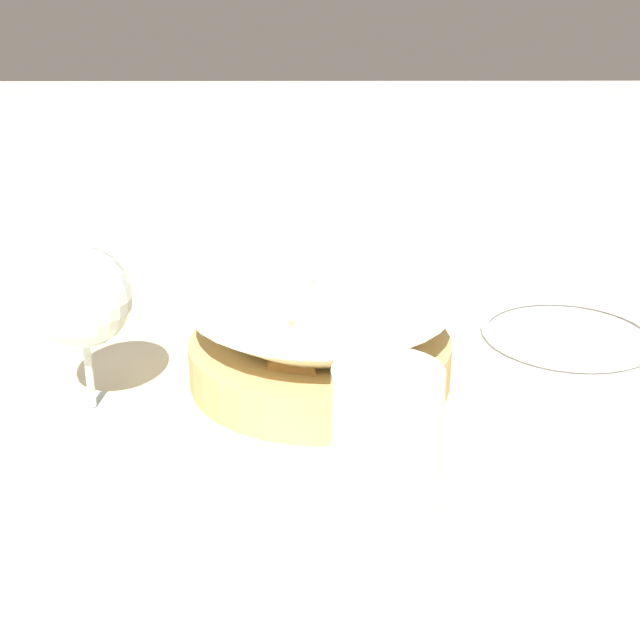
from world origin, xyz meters
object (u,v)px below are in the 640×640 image
(sauce_cup, at_px, (320,284))
(beer_mug, at_px, (385,444))
(wine_glass, at_px, (81,301))
(side_plate, at_px, (568,335))
(food_basket, at_px, (319,346))

(sauce_cup, height_order, beer_mug, sauce_cup)
(wine_glass, height_order, side_plate, wine_glass)
(food_basket, distance_m, sauce_cup, 0.20)
(beer_mug, bearing_deg, sauce_cup, 6.33)
(food_basket, relative_size, wine_glass, 1.63)
(food_basket, distance_m, side_plate, 0.29)
(wine_glass, distance_m, side_plate, 0.51)
(sauce_cup, bearing_deg, side_plate, -113.33)
(sauce_cup, distance_m, beer_mug, 0.42)
(food_basket, height_order, side_plate, food_basket)
(wine_glass, bearing_deg, side_plate, -72.96)
(wine_glass, distance_m, beer_mug, 0.31)
(beer_mug, xyz_separation_m, side_plate, (0.30, -0.22, -0.05))
(wine_glass, bearing_deg, food_basket, -74.41)
(beer_mug, bearing_deg, food_basket, 12.85)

